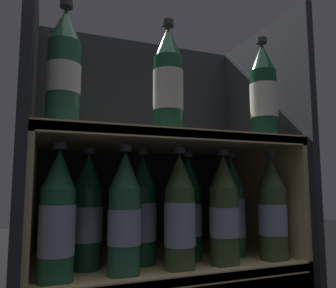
% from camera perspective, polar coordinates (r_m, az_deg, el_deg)
% --- Properties ---
extents(fridge_back_wall, '(0.69, 0.02, 0.92)m').
position_cam_1_polar(fridge_back_wall, '(1.07, -5.01, -6.01)').
color(fridge_back_wall, '#23262B').
rests_on(fridge_back_wall, ground_plane).
extents(fridge_side_left, '(0.02, 0.42, 0.92)m').
position_cam_1_polar(fridge_side_left, '(0.83, -23.68, -5.24)').
color(fridge_side_left, '#23262B').
rests_on(fridge_side_left, ground_plane).
extents(fridge_side_right, '(0.02, 0.42, 0.92)m').
position_cam_1_polar(fridge_side_right, '(1.04, 16.29, -5.74)').
color(fridge_side_right, '#23262B').
rests_on(fridge_side_right, ground_plane).
extents(shelf_lower, '(0.65, 0.38, 0.26)m').
position_cam_1_polar(shelf_lower, '(0.90, -1.17, -22.19)').
color(shelf_lower, '#DBBC84').
rests_on(shelf_lower, ground_plane).
extents(shelf_upper, '(0.65, 0.38, 0.56)m').
position_cam_1_polar(shelf_upper, '(0.87, -1.20, -9.16)').
color(shelf_upper, '#DBBC84').
rests_on(shelf_upper, ground_plane).
extents(bottle_upper_front_0, '(0.07, 0.07, 0.27)m').
position_cam_1_polar(bottle_upper_front_0, '(0.74, -17.68, 12.33)').
color(bottle_upper_front_0, '#285B42').
rests_on(bottle_upper_front_0, shelf_upper).
extents(bottle_upper_front_1, '(0.07, 0.07, 0.27)m').
position_cam_1_polar(bottle_upper_front_1, '(0.78, 0.01, 10.69)').
color(bottle_upper_front_1, '#1E5638').
rests_on(bottle_upper_front_1, shelf_upper).
extents(bottle_upper_front_2, '(0.07, 0.07, 0.27)m').
position_cam_1_polar(bottle_upper_front_2, '(0.91, 16.28, 8.45)').
color(bottle_upper_front_2, '#144228').
rests_on(bottle_upper_front_2, shelf_upper).
extents(bottle_lower_front_0, '(0.07, 0.07, 0.27)m').
position_cam_1_polar(bottle_lower_front_0, '(0.70, -18.70, -12.32)').
color(bottle_lower_front_0, '#1E5638').
rests_on(bottle_lower_front_0, shelf_lower).
extents(bottle_lower_front_1, '(0.07, 0.07, 0.27)m').
position_cam_1_polar(bottle_lower_front_1, '(0.72, -7.57, -12.33)').
color(bottle_lower_front_1, '#285B42').
rests_on(bottle_lower_front_1, shelf_lower).
extents(bottle_lower_front_2, '(0.07, 0.07, 0.27)m').
position_cam_1_polar(bottle_lower_front_2, '(0.76, 1.83, -12.21)').
color(bottle_lower_front_2, '#384C28').
rests_on(bottle_lower_front_2, shelf_lower).
extents(bottle_lower_front_3, '(0.07, 0.07, 0.27)m').
position_cam_1_polar(bottle_lower_front_3, '(0.81, 9.74, -11.63)').
color(bottle_lower_front_3, '#384C28').
rests_on(bottle_lower_front_3, shelf_lower).
extents(bottle_lower_front_4, '(0.07, 0.07, 0.27)m').
position_cam_1_polar(bottle_lower_front_4, '(0.89, 17.73, -11.01)').
color(bottle_lower_front_4, '#384C28').
rests_on(bottle_lower_front_4, shelf_lower).
extents(bottle_lower_back_0, '(0.07, 0.07, 0.27)m').
position_cam_1_polar(bottle_lower_back_0, '(0.78, -13.88, -11.75)').
color(bottle_lower_back_0, '#144228').
rests_on(bottle_lower_back_0, shelf_lower).
extents(bottle_lower_back_1, '(0.07, 0.07, 0.27)m').
position_cam_1_polar(bottle_lower_back_1, '(0.81, -4.53, -11.81)').
color(bottle_lower_back_1, '#144228').
rests_on(bottle_lower_back_1, shelf_lower).
extents(bottle_lower_back_2, '(0.07, 0.07, 0.27)m').
position_cam_1_polar(bottle_lower_back_2, '(0.85, 3.49, -11.52)').
color(bottle_lower_back_2, '#144228').
rests_on(bottle_lower_back_2, shelf_lower).
extents(bottle_lower_back_3, '(0.07, 0.07, 0.27)m').
position_cam_1_polar(bottle_lower_back_3, '(0.91, 11.06, -11.17)').
color(bottle_lower_back_3, '#1E5638').
rests_on(bottle_lower_back_3, shelf_lower).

